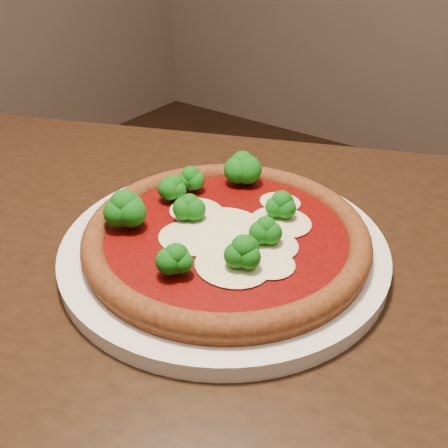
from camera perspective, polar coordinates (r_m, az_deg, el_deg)
The scene contains 3 objects.
dining_table at distance 0.61m, azimuth -6.02°, elevation -12.98°, with size 1.37×1.13×0.75m.
plate at distance 0.55m, azimuth -0.00°, elevation -2.71°, with size 0.36×0.36×0.02m, color white.
pizza at distance 0.54m, azimuth -0.00°, elevation -0.78°, with size 0.31×0.31×0.06m.
Camera 1 is at (0.09, -0.36, 1.08)m, focal length 40.00 mm.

